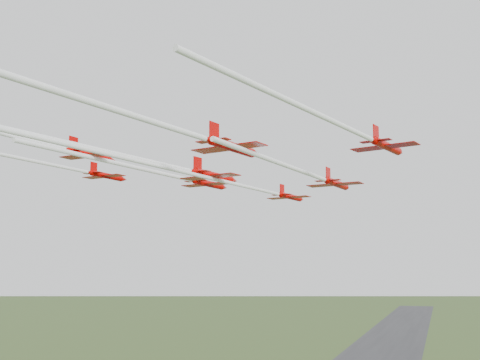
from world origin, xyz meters
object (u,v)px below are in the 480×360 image
(jet_row3_mid, at_px, (134,158))
(jet_row4_right, at_px, (187,132))
(jet_row2_right, at_px, (316,176))
(jet_row3_left, at_px, (38,162))
(jet_lead, at_px, (234,184))
(jet_row2_left, at_px, (174,176))
(jet_row3_right, at_px, (353,131))

(jet_row3_mid, relative_size, jet_row4_right, 1.41)
(jet_row2_right, bearing_deg, jet_row4_right, -96.43)
(jet_row3_left, bearing_deg, jet_lead, 34.26)
(jet_row2_left, xyz_separation_m, jet_row3_right, (32.50, -20.03, 0.77))
(jet_row2_left, distance_m, jet_row2_right, 24.49)
(jet_row3_right, bearing_deg, jet_row4_right, -132.16)
(jet_row3_mid, bearing_deg, jet_row2_left, 117.28)
(jet_lead, relative_size, jet_row3_left, 1.16)
(jet_row2_left, distance_m, jet_row3_left, 21.71)
(jet_row2_right, xyz_separation_m, jet_row3_right, (8.15, -18.00, 2.34))
(jet_lead, distance_m, jet_row2_right, 12.96)
(jet_lead, distance_m, jet_row3_mid, 21.70)
(jet_row2_right, relative_size, jet_row4_right, 0.96)
(jet_lead, relative_size, jet_row3_right, 1.40)
(jet_row2_right, bearing_deg, jet_row3_right, -54.75)
(jet_row3_right, bearing_deg, jet_row2_left, 164.55)
(jet_row2_left, relative_size, jet_row4_right, 1.05)
(jet_row3_mid, xyz_separation_m, jet_row4_right, (10.39, -7.25, 0.95))
(jet_row3_left, xyz_separation_m, jet_row4_right, (31.57, -16.01, -1.32))
(jet_lead, height_order, jet_row4_right, jet_row4_right)
(jet_lead, bearing_deg, jet_row4_right, -68.51)
(jet_lead, distance_m, jet_row3_left, 30.17)
(jet_row3_left, bearing_deg, jet_row4_right, -16.14)
(jet_lead, xyz_separation_m, jet_row4_right, (4.04, -27.99, 1.63))
(jet_row3_mid, bearing_deg, jet_row2_right, 62.80)
(jet_lead, bearing_deg, jet_row3_mid, -93.76)
(jet_row2_left, bearing_deg, jet_lead, -0.33)
(jet_row4_right, bearing_deg, jet_row3_right, 45.68)
(jet_row3_right, height_order, jet_row4_right, jet_row3_right)
(jet_row2_left, height_order, jet_row3_mid, jet_row2_left)
(jet_row2_right, height_order, jet_row3_mid, jet_row3_mid)
(jet_lead, xyz_separation_m, jet_row3_right, (21.09, -17.48, 2.93))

